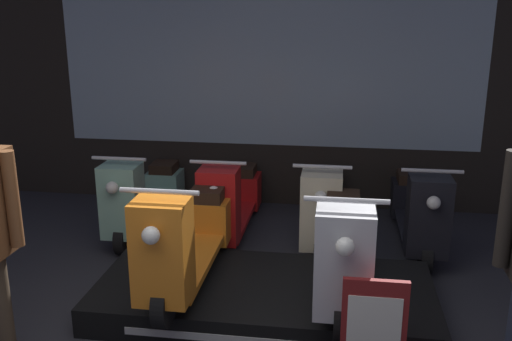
{
  "coord_description": "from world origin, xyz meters",
  "views": [
    {
      "loc": [
        0.78,
        -2.36,
        2.21
      ],
      "look_at": [
        0.11,
        2.18,
        0.88
      ],
      "focal_mm": 40.0,
      "sensor_mm": 36.0,
      "label": 1
    }
  ],
  "objects_px": {
    "scooter_display_right": "(343,249)",
    "scooter_display_left": "(187,239)",
    "scooter_backrow_1": "(231,202)",
    "scooter_backrow_2": "(323,206)",
    "price_sign_board": "(373,340)",
    "scooter_backrow_3": "(418,211)",
    "scooter_backrow_0": "(144,197)"
  },
  "relations": [
    {
      "from": "scooter_display_left",
      "to": "scooter_backrow_0",
      "type": "distance_m",
      "value": 1.71
    },
    {
      "from": "scooter_display_right",
      "to": "scooter_backrow_2",
      "type": "bearing_deg",
      "value": 97.09
    },
    {
      "from": "scooter_display_left",
      "to": "scooter_backrow_1",
      "type": "relative_size",
      "value": 1.0
    },
    {
      "from": "scooter_display_left",
      "to": "scooter_backrow_3",
      "type": "height_order",
      "value": "scooter_display_left"
    },
    {
      "from": "scooter_backrow_0",
      "to": "scooter_backrow_3",
      "type": "distance_m",
      "value": 2.68
    },
    {
      "from": "scooter_display_right",
      "to": "price_sign_board",
      "type": "bearing_deg",
      "value": -77.89
    },
    {
      "from": "scooter_display_left",
      "to": "scooter_display_right",
      "type": "xyz_separation_m",
      "value": [
        1.13,
        0.0,
        0.0
      ]
    },
    {
      "from": "scooter_display_left",
      "to": "scooter_backrow_0",
      "type": "height_order",
      "value": "scooter_display_left"
    },
    {
      "from": "scooter_backrow_0",
      "to": "scooter_backrow_3",
      "type": "relative_size",
      "value": 1.0
    },
    {
      "from": "scooter_display_right",
      "to": "scooter_backrow_0",
      "type": "height_order",
      "value": "scooter_display_right"
    },
    {
      "from": "scooter_display_left",
      "to": "scooter_backrow_3",
      "type": "relative_size",
      "value": 1.0
    },
    {
      "from": "scooter_display_right",
      "to": "scooter_backrow_2",
      "type": "distance_m",
      "value": 1.49
    },
    {
      "from": "scooter_display_left",
      "to": "price_sign_board",
      "type": "xyz_separation_m",
      "value": [
        1.3,
        -0.83,
        -0.18
      ]
    },
    {
      "from": "scooter_display_right",
      "to": "scooter_backrow_3",
      "type": "distance_m",
      "value": 1.65
    },
    {
      "from": "scooter_backrow_3",
      "to": "price_sign_board",
      "type": "xyz_separation_m",
      "value": [
        -0.53,
        -2.3,
        0.03
      ]
    },
    {
      "from": "scooter_display_left",
      "to": "price_sign_board",
      "type": "relative_size",
      "value": 2.26
    },
    {
      "from": "scooter_backrow_1",
      "to": "scooter_backrow_3",
      "type": "height_order",
      "value": "same"
    },
    {
      "from": "scooter_display_right",
      "to": "scooter_backrow_1",
      "type": "relative_size",
      "value": 1.0
    },
    {
      "from": "price_sign_board",
      "to": "scooter_backrow_1",
      "type": "bearing_deg",
      "value": 118.62
    },
    {
      "from": "scooter_display_left",
      "to": "scooter_backrow_3",
      "type": "xyz_separation_m",
      "value": [
        1.84,
        1.47,
        -0.21
      ]
    },
    {
      "from": "scooter_backrow_0",
      "to": "scooter_backrow_1",
      "type": "xyz_separation_m",
      "value": [
        0.89,
        0.0,
        0.0
      ]
    },
    {
      "from": "scooter_backrow_2",
      "to": "price_sign_board",
      "type": "distance_m",
      "value": 2.33
    },
    {
      "from": "scooter_display_right",
      "to": "scooter_backrow_3",
      "type": "bearing_deg",
      "value": 64.13
    },
    {
      "from": "scooter_backrow_0",
      "to": "scooter_backrow_1",
      "type": "distance_m",
      "value": 0.89
    },
    {
      "from": "scooter_backrow_1",
      "to": "scooter_display_left",
      "type": "bearing_deg",
      "value": -91.89
    },
    {
      "from": "scooter_backrow_2",
      "to": "scooter_backrow_3",
      "type": "bearing_deg",
      "value": 0.0
    },
    {
      "from": "scooter_display_right",
      "to": "scooter_display_left",
      "type": "bearing_deg",
      "value": 180.0
    },
    {
      "from": "scooter_backrow_0",
      "to": "scooter_backrow_1",
      "type": "relative_size",
      "value": 1.0
    },
    {
      "from": "scooter_backrow_3",
      "to": "price_sign_board",
      "type": "relative_size",
      "value": 2.26
    },
    {
      "from": "scooter_backrow_1",
      "to": "scooter_display_right",
      "type": "bearing_deg",
      "value": -53.73
    },
    {
      "from": "scooter_backrow_0",
      "to": "price_sign_board",
      "type": "distance_m",
      "value": 3.15
    },
    {
      "from": "scooter_backrow_3",
      "to": "scooter_backrow_2",
      "type": "bearing_deg",
      "value": 180.0
    }
  ]
}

